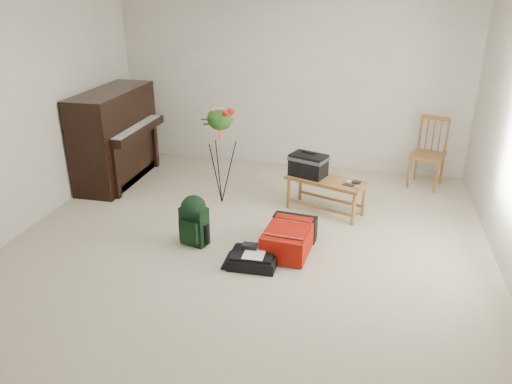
% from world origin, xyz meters
% --- Properties ---
extents(floor, '(5.00, 5.50, 0.01)m').
position_xyz_m(floor, '(0.00, 0.00, 0.00)').
color(floor, '#BAAE95').
rests_on(floor, ground).
extents(wall_back, '(5.00, 0.04, 2.50)m').
position_xyz_m(wall_back, '(0.00, 2.75, 1.25)').
color(wall_back, beige).
rests_on(wall_back, floor).
extents(wall_left, '(0.04, 5.50, 2.50)m').
position_xyz_m(wall_left, '(-2.50, 0.00, 1.25)').
color(wall_left, beige).
rests_on(wall_left, floor).
extents(piano, '(0.71, 1.50, 1.25)m').
position_xyz_m(piano, '(-2.19, 1.60, 0.60)').
color(piano, black).
rests_on(piano, floor).
extents(bench, '(1.01, 0.67, 0.72)m').
position_xyz_m(bench, '(0.55, 1.18, 0.51)').
color(bench, olive).
rests_on(bench, floor).
extents(dining_chair, '(0.51, 0.51, 0.94)m').
position_xyz_m(dining_chair, '(1.94, 2.35, 0.46)').
color(dining_chair, olive).
rests_on(dining_chair, floor).
extents(red_suitcase, '(0.50, 0.70, 0.28)m').
position_xyz_m(red_suitcase, '(0.45, 0.21, 0.15)').
color(red_suitcase, '#AE1307').
rests_on(red_suitcase, floor).
extents(black_duffel, '(0.47, 0.38, 0.19)m').
position_xyz_m(black_duffel, '(0.15, -0.19, 0.07)').
color(black_duffel, black).
rests_on(black_duffel, floor).
extents(green_backpack, '(0.31, 0.29, 0.55)m').
position_xyz_m(green_backpack, '(-0.55, 0.09, 0.30)').
color(green_backpack, black).
rests_on(green_backpack, floor).
extents(flower_stand, '(0.43, 0.43, 1.24)m').
position_xyz_m(flower_stand, '(-0.58, 1.18, 0.61)').
color(flower_stand, black).
rests_on(flower_stand, floor).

